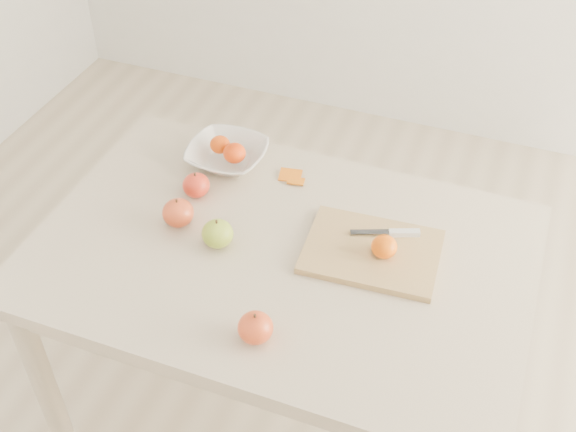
% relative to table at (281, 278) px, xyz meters
% --- Properties ---
extents(ground, '(3.50, 3.50, 0.00)m').
position_rel_table_xyz_m(ground, '(0.00, 0.00, -0.65)').
color(ground, '#C6B293').
rests_on(ground, ground).
extents(table, '(1.20, 0.80, 0.75)m').
position_rel_table_xyz_m(table, '(0.00, 0.00, 0.00)').
color(table, beige).
rests_on(table, ground).
extents(cutting_board, '(0.33, 0.25, 0.02)m').
position_rel_table_xyz_m(cutting_board, '(0.21, 0.07, 0.11)').
color(cutting_board, tan).
rests_on(cutting_board, table).
extents(board_tangerine, '(0.06, 0.06, 0.05)m').
position_rel_table_xyz_m(board_tangerine, '(0.24, 0.06, 0.14)').
color(board_tangerine, '#D76507').
rests_on(board_tangerine, cutting_board).
extents(fruit_bowl, '(0.21, 0.21, 0.05)m').
position_rel_table_xyz_m(fruit_bowl, '(-0.26, 0.27, 0.13)').
color(fruit_bowl, silver).
rests_on(fruit_bowl, table).
extents(bowl_tangerine_near, '(0.06, 0.06, 0.05)m').
position_rel_table_xyz_m(bowl_tangerine_near, '(-0.29, 0.28, 0.15)').
color(bowl_tangerine_near, '#E34408').
rests_on(bowl_tangerine_near, fruit_bowl).
extents(bowl_tangerine_far, '(0.06, 0.06, 0.05)m').
position_rel_table_xyz_m(bowl_tangerine_far, '(-0.23, 0.26, 0.15)').
color(bowl_tangerine_far, red).
rests_on(bowl_tangerine_far, fruit_bowl).
extents(orange_peel_a, '(0.07, 0.05, 0.01)m').
position_rel_table_xyz_m(orange_peel_a, '(-0.08, 0.27, 0.10)').
color(orange_peel_a, '#D7640F').
rests_on(orange_peel_a, table).
extents(orange_peel_b, '(0.05, 0.04, 0.01)m').
position_rel_table_xyz_m(orange_peel_b, '(-0.06, 0.26, 0.10)').
color(orange_peel_b, '#CE640E').
rests_on(orange_peel_b, table).
extents(paring_knife, '(0.17, 0.07, 0.01)m').
position_rel_table_xyz_m(paring_knife, '(0.26, 0.14, 0.12)').
color(paring_knife, silver).
rests_on(paring_knife, cutting_board).
extents(apple_green, '(0.08, 0.08, 0.07)m').
position_rel_table_xyz_m(apple_green, '(-0.15, -0.03, 0.13)').
color(apple_green, olive).
rests_on(apple_green, table).
extents(apple_red_b, '(0.08, 0.08, 0.07)m').
position_rel_table_xyz_m(apple_red_b, '(-0.27, -0.00, 0.13)').
color(apple_red_b, '#9F210E').
rests_on(apple_red_b, table).
extents(apple_red_a, '(0.07, 0.07, 0.06)m').
position_rel_table_xyz_m(apple_red_a, '(-0.28, 0.12, 0.13)').
color(apple_red_a, '#9E0612').
rests_on(apple_red_a, table).
extents(apple_red_e, '(0.08, 0.08, 0.07)m').
position_rel_table_xyz_m(apple_red_e, '(0.05, -0.27, 0.13)').
color(apple_red_e, maroon).
rests_on(apple_red_e, table).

